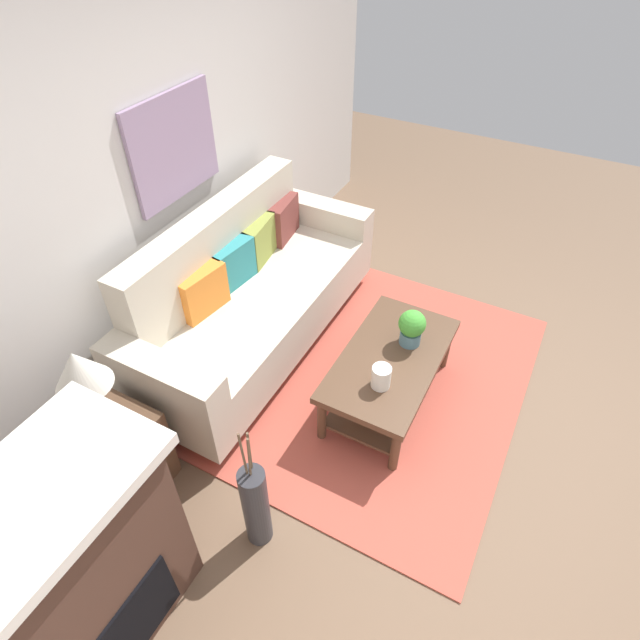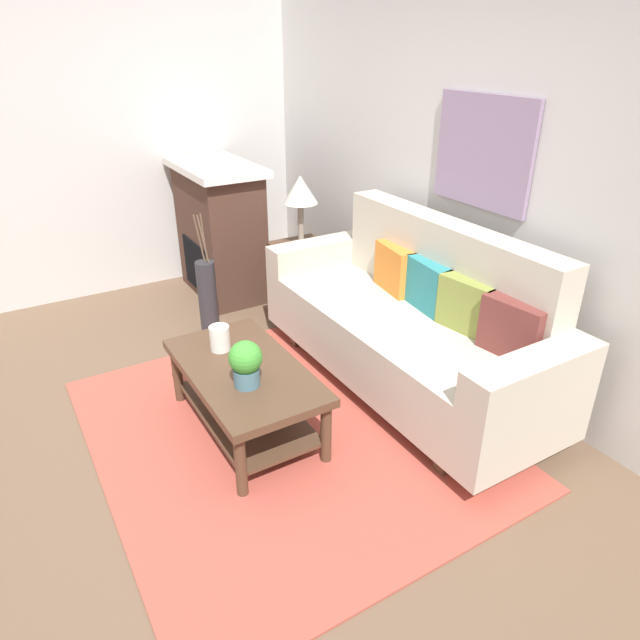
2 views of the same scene
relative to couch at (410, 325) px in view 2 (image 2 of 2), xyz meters
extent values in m
plane|color=brown|center=(0.07, -1.47, -0.43)|extent=(9.34, 9.34, 0.00)
cube|color=silver|center=(0.07, 0.54, 0.92)|extent=(5.34, 0.10, 2.70)
cube|color=silver|center=(-2.66, -0.99, 0.92)|extent=(0.10, 4.96, 2.70)
cube|color=#B24C3D|center=(0.07, -0.97, -0.42)|extent=(2.41, 2.07, 0.01)
cube|color=beige|center=(0.00, -0.06, -0.11)|extent=(1.83, 0.84, 0.40)
cube|color=beige|center=(0.00, 0.26, 0.37)|extent=(1.83, 0.20, 0.56)
cube|color=beige|center=(-1.01, -0.06, -0.01)|extent=(0.20, 0.84, 0.60)
cube|color=beige|center=(1.01, -0.06, -0.01)|extent=(0.20, 0.84, 0.60)
cube|color=#513826|center=(-0.81, -0.06, -0.37)|extent=(0.08, 0.74, 0.12)
cube|color=#513826|center=(0.81, -0.06, -0.37)|extent=(0.08, 0.74, 0.12)
cube|color=orange|center=(-0.35, 0.13, 0.25)|extent=(0.37, 0.17, 0.32)
cube|color=teal|center=(0.00, 0.13, 0.25)|extent=(0.37, 0.16, 0.32)
cube|color=olive|center=(0.35, 0.13, 0.25)|extent=(0.37, 0.17, 0.32)
cube|color=brown|center=(0.69, 0.13, 0.25)|extent=(0.37, 0.17, 0.32)
cube|color=#513826|center=(-0.08, -1.14, -0.03)|extent=(1.10, 0.60, 0.05)
cube|color=#513826|center=(-0.08, -1.14, -0.31)|extent=(0.98, 0.50, 0.02)
cylinder|color=#513826|center=(-0.57, -1.39, -0.24)|extent=(0.06, 0.06, 0.38)
cylinder|color=#513826|center=(0.41, -1.39, -0.24)|extent=(0.06, 0.06, 0.38)
cylinder|color=#513826|center=(-0.57, -0.89, -0.24)|extent=(0.06, 0.06, 0.38)
cylinder|color=#513826|center=(0.41, -0.89, -0.24)|extent=(0.06, 0.06, 0.38)
cylinder|color=white|center=(-0.33, -1.17, 0.08)|extent=(0.12, 0.12, 0.15)
cylinder|color=slate|center=(0.10, -1.20, 0.05)|extent=(0.14, 0.14, 0.10)
sphere|color=green|center=(0.10, -1.20, 0.17)|extent=(0.18, 0.18, 0.18)
cube|color=#513826|center=(-1.41, -0.01, -0.15)|extent=(0.44, 0.44, 0.56)
cylinder|color=gray|center=(-1.41, -0.01, 0.14)|extent=(0.16, 0.16, 0.02)
cylinder|color=gray|center=(-1.41, -0.01, 0.30)|extent=(0.05, 0.05, 0.35)
cone|color=beige|center=(-1.41, -0.01, 0.59)|extent=(0.28, 0.28, 0.22)
cube|color=#472D23|center=(-2.06, -0.47, 0.12)|extent=(0.90, 0.50, 1.10)
cube|color=black|center=(-2.06, -0.72, -0.13)|extent=(0.52, 0.02, 0.44)
cube|color=silver|center=(-2.06, -0.47, 0.70)|extent=(1.02, 0.58, 0.06)
cylinder|color=#2D2D33|center=(-1.31, -0.89, -0.12)|extent=(0.14, 0.14, 0.61)
cylinder|color=brown|center=(-1.29, -0.89, 0.36)|extent=(0.05, 0.05, 0.36)
cylinder|color=brown|center=(-1.32, -0.87, 0.36)|extent=(0.04, 0.02, 0.36)
cylinder|color=brown|center=(-1.32, -0.91, 0.36)|extent=(0.04, 0.05, 0.36)
cube|color=gray|center=(0.00, 0.47, 1.05)|extent=(0.76, 0.03, 0.66)
camera|label=1|loc=(-2.36, -1.83, 2.44)|focal=29.15mm
camera|label=2|loc=(2.49, -2.18, 1.68)|focal=31.66mm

